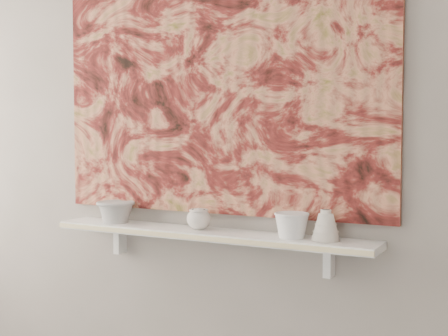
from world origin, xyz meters
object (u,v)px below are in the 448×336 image
Objects in this scene: painting at (217,80)px; bowl_grey at (116,212)px; cup_cream at (199,219)px; shelf at (208,234)px; bell_vessel at (326,225)px; bowl_white at (292,225)px.

painting is 8.87× the size of bowl_grey.
cup_cream is (0.42, 0.00, -0.00)m from bowl_grey.
painting is 0.73m from bowl_grey.
painting reaches higher than shelf.
painting is at bearing 9.87° from bowl_grey.
painting is 15.53× the size of cup_cream.
bell_vessel is at bearing 0.00° from cup_cream.
shelf is 0.63m from painting.
bowl_white is (-0.13, 0.00, -0.01)m from bell_vessel.
cup_cream is at bearing 180.00° from bell_vessel.
bowl_grey is at bearing 180.00° from shelf.
bowl_white is (0.36, 0.00, 0.06)m from shelf.
bell_vessel is 0.13m from bowl_white.
bell_vessel is 0.87× the size of bowl_white.
shelf is at bearing 180.00° from bowl_white.
cup_cream reaches higher than shelf.
shelf is 14.49× the size of cup_cream.
cup_cream is 0.73× the size of bowl_white.
cup_cream is at bearing 180.00° from bowl_white.
painting is at bearing 167.51° from bowl_white.
bowl_white is (0.83, 0.00, -0.00)m from bowl_grey.
cup_cream is 0.84× the size of bell_vessel.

